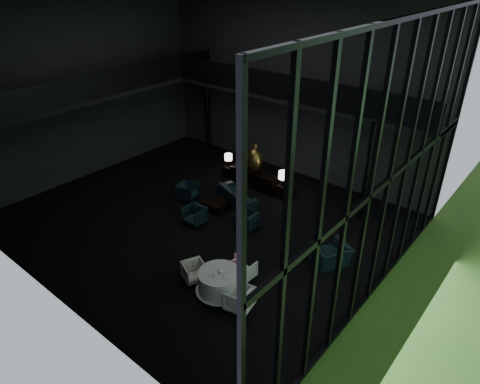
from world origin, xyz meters
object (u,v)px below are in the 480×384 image
Objects in this scene: dining_chair_east at (239,298)px; side_table_right at (284,191)px; sofa at (236,192)px; window_armchair at (331,251)px; lounge_armchair_south at (195,215)px; dining_table at (220,284)px; table_lamp_right at (283,176)px; dining_chair_north at (243,269)px; dining_chair_west at (194,272)px; lounge_armchair_east at (246,220)px; coffee_table at (216,205)px; child at (239,257)px; side_table_left at (229,171)px; table_lamp_left at (228,158)px; bronze_urn at (254,160)px; lounge_armchair_west at (188,190)px; console at (254,179)px.

side_table_right is at bearing -167.75° from dining_chair_east.
window_armchair is (5.15, -1.27, 0.11)m from sofa.
dining_table is (3.36, -2.31, -0.06)m from lounge_armchair_south.
dining_chair_north is at bearing -68.50° from table_lamp_right.
table_lamp_right is at bearing 67.83° from lounge_armchair_south.
window_armchair is 4.54m from dining_chair_west.
lounge_armchair_east is 1.85m from coffee_table.
coffee_table is 1.46× the size of child.
dining_chair_north is (3.35, -3.66, -0.10)m from sofa.
dining_chair_west reaches higher than side_table_left.
dining_chair_north is 1.56m from dining_chair_west.
dining_chair_east reaches higher than side_table_right.
table_lamp_left is 1.00× the size of dining_chair_west.
bronze_urn reaches higher than lounge_armchair_west.
lounge_armchair_west is 5.66m from dining_chair_north.
child is (1.58, -2.36, 0.40)m from lounge_armchair_east.
side_table_right is 5.61m from child.
console is 3.44× the size of table_lamp_right.
window_armchair is (3.54, 0.06, 0.19)m from lounge_armchair_east.
table_lamp_right is at bearing -3.22° from table_lamp_left.
child is (3.32, -1.34, 0.36)m from lounge_armchair_south.
coffee_table is 0.60× the size of dining_table.
coffee_table is (-1.55, -2.63, -0.10)m from side_table_right.
lounge_armchair_south is at bearing 106.30° from sofa.
table_lamp_right is 1.12× the size of dining_chair_west.
child reaches higher than console.
dining_chair_east is (2.52, -3.46, 0.02)m from lounge_armchair_east.
bronze_urn is 1.94× the size of lounge_armchair_east.
dining_chair_west is at bearing -57.37° from side_table_left.
lounge_armchair_west is at bearing -118.31° from bronze_urn.
window_armchair is at bearing -16.59° from dining_chair_west.
window_armchair is 5.37m from coffee_table.
table_lamp_right is at bearing -70.18° from child.
lounge_armchair_south is at bearing -22.01° from child.
console is 0.95m from bronze_urn.
window_armchair reaches higher than dining_chair_west.
window_armchair is (7.01, -2.91, 0.29)m from side_table_left.
coffee_table is at bearing -88.84° from bronze_urn.
table_lamp_left is 3.26m from side_table_right.
lounge_armchair_south is (-0.13, -2.35, -0.04)m from sofa.
side_table_right is 0.78m from table_lamp_right.
dining_chair_west is at bearing 5.92° from lounge_armchair_east.
table_lamp_left reaches higher than dining_chair_north.
side_table_right is 0.71× the size of lounge_armchair_west.
side_table_left is 0.77× the size of dining_chair_north.
coffee_table is (-0.08, 1.29, -0.19)m from lounge_armchair_south.
dining_chair_west is (0.60, -3.40, -0.05)m from lounge_armchair_east.
side_table_left is 0.57× the size of coffee_table.
sofa reaches higher than lounge_armchair_east.
sofa is 6.33m from dining_chair_east.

